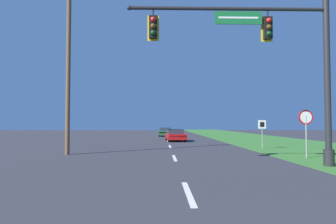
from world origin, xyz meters
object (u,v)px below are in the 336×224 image
Objects in this scene: car_ahead at (175,135)px; stop_sign at (306,123)px; signal_mast at (278,59)px; route_sign_post at (262,128)px; far_car at (165,132)px; utility_pole_near at (68,65)px.

stop_sign is at bearing -69.03° from car_ahead.
signal_mast is 9.24m from route_sign_post.
car_ahead is 1.78× the size of stop_sign.
signal_mast reaches higher than stop_sign.
utility_pole_near reaches higher than far_car.
far_car is at bearing 98.16° from signal_mast.
car_ahead and far_car have the same top height.
car_ahead is 1.04× the size of far_car.
car_ahead is 17.00m from stop_sign.
utility_pole_near is (-7.04, -13.41, 4.75)m from car_ahead.
car_ahead is at bearing 62.29° from utility_pole_near.
route_sign_post is (2.15, 8.44, -3.07)m from signal_mast.
stop_sign is (6.95, -27.71, 1.26)m from far_car.
far_car is 0.41× the size of utility_pole_near.
far_car is at bearing 94.25° from car_ahead.
far_car is (-4.39, 30.60, -3.99)m from signal_mast.
signal_mast is at bearing -104.26° from route_sign_post.
route_sign_post is at bearing -73.57° from far_car.
utility_pole_near is (-6.16, -25.30, 4.75)m from far_car.
route_sign_post is 13.63m from utility_pole_near.
route_sign_post is (-0.42, 5.56, -0.34)m from stop_sign.
utility_pole_near reaches higher than route_sign_post.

